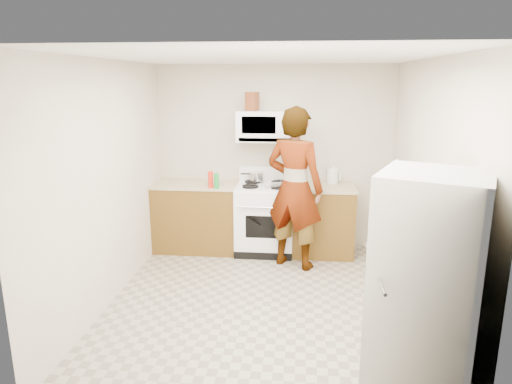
# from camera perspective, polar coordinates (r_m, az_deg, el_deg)

# --- Properties ---
(floor) EXTENTS (3.60, 3.60, 0.00)m
(floor) POSITION_cam_1_polar(r_m,az_deg,el_deg) (4.99, 0.88, -13.52)
(floor) COLOR gray
(floor) RESTS_ON ground
(back_wall) EXTENTS (3.20, 0.02, 2.50)m
(back_wall) POSITION_cam_1_polar(r_m,az_deg,el_deg) (6.30, 2.27, 4.32)
(back_wall) COLOR beige
(back_wall) RESTS_ON floor
(right_wall) EXTENTS (0.02, 3.60, 2.50)m
(right_wall) POSITION_cam_1_polar(r_m,az_deg,el_deg) (4.70, 20.64, 0.12)
(right_wall) COLOR beige
(right_wall) RESTS_ON floor
(cabinet_left) EXTENTS (1.12, 0.62, 0.90)m
(cabinet_left) POSITION_cam_1_polar(r_m,az_deg,el_deg) (6.34, -7.39, -3.16)
(cabinet_left) COLOR brown
(cabinet_left) RESTS_ON floor
(counter_left) EXTENTS (1.14, 0.64, 0.03)m
(counter_left) POSITION_cam_1_polar(r_m,az_deg,el_deg) (6.22, -7.53, 0.96)
(counter_left) COLOR tan
(counter_left) RESTS_ON cabinet_left
(cabinet_right) EXTENTS (0.80, 0.62, 0.90)m
(cabinet_right) POSITION_cam_1_polar(r_m,az_deg,el_deg) (6.20, 8.34, -3.61)
(cabinet_right) COLOR brown
(cabinet_right) RESTS_ON floor
(counter_right) EXTENTS (0.82, 0.64, 0.03)m
(counter_right) POSITION_cam_1_polar(r_m,az_deg,el_deg) (6.07, 8.49, 0.60)
(counter_right) COLOR tan
(counter_right) RESTS_ON cabinet_right
(gas_range) EXTENTS (0.76, 0.65, 1.13)m
(gas_range) POSITION_cam_1_polar(r_m,az_deg,el_deg) (6.19, 1.11, -3.14)
(gas_range) COLOR white
(gas_range) RESTS_ON floor
(microwave) EXTENTS (0.76, 0.38, 0.40)m
(microwave) POSITION_cam_1_polar(r_m,az_deg,el_deg) (6.07, 1.26, 8.24)
(microwave) COLOR white
(microwave) RESTS_ON back_wall
(person) EXTENTS (0.86, 0.74, 2.00)m
(person) POSITION_cam_1_polar(r_m,az_deg,el_deg) (5.59, 4.85, 0.42)
(person) COLOR tan
(person) RESTS_ON floor
(fridge) EXTENTS (0.91, 0.91, 1.70)m
(fridge) POSITION_cam_1_polar(r_m,az_deg,el_deg) (3.50, 20.48, -11.46)
(fridge) COLOR beige
(fridge) RESTS_ON floor
(kettle) EXTENTS (0.18, 0.18, 0.18)m
(kettle) POSITION_cam_1_polar(r_m,az_deg,el_deg) (6.26, 9.56, 1.98)
(kettle) COLOR white
(kettle) RESTS_ON counter_right
(jug) EXTENTS (0.18, 0.18, 0.24)m
(jug) POSITION_cam_1_polar(r_m,az_deg,el_deg) (6.01, -0.49, 11.24)
(jug) COLOR #632F17
(jug) RESTS_ON microwave
(saucepan) EXTENTS (0.24, 0.24, 0.11)m
(saucepan) POSITION_cam_1_polar(r_m,az_deg,el_deg) (6.23, 0.04, 1.94)
(saucepan) COLOR #B0AFB4
(saucepan) RESTS_ON gas_range
(tray) EXTENTS (0.29, 0.23, 0.05)m
(tray) POSITION_cam_1_polar(r_m,az_deg,el_deg) (5.95, 2.32, 0.84)
(tray) COLOR white
(tray) RESTS_ON gas_range
(bottle_spray) EXTENTS (0.08, 0.08, 0.22)m
(bottle_spray) POSITION_cam_1_polar(r_m,az_deg,el_deg) (5.90, -5.70, 1.54)
(bottle_spray) COLOR red
(bottle_spray) RESTS_ON counter_left
(bottle_hot_sauce) EXTENTS (0.06, 0.06, 0.15)m
(bottle_hot_sauce) POSITION_cam_1_polar(r_m,az_deg,el_deg) (6.10, -5.79, 1.64)
(bottle_hot_sauce) COLOR #E14B19
(bottle_hot_sauce) RESTS_ON counter_left
(bottle_green_cap) EXTENTS (0.07, 0.07, 0.20)m
(bottle_green_cap) POSITION_cam_1_polar(r_m,az_deg,el_deg) (5.85, -4.96, 1.38)
(bottle_green_cap) COLOR #18882B
(bottle_green_cap) RESTS_ON counter_left
(pot_lid) EXTENTS (0.22, 0.22, 0.01)m
(pot_lid) POSITION_cam_1_polar(r_m,az_deg,el_deg) (6.11, -5.07, 1.01)
(pot_lid) COLOR white
(pot_lid) RESTS_ON counter_left
(broom) EXTENTS (0.20, 0.27, 1.43)m
(broom) POSITION_cam_1_polar(r_m,az_deg,el_deg) (5.57, 17.30, -3.15)
(broom) COLOR silver
(broom) RESTS_ON floor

